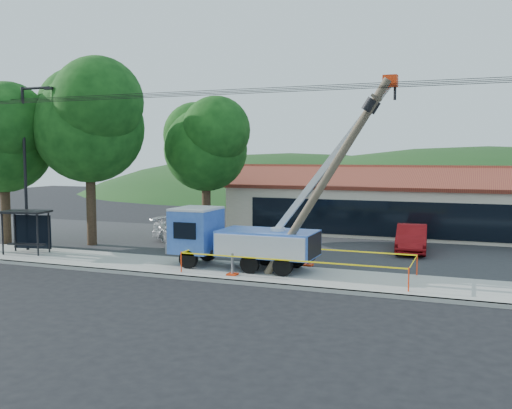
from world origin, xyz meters
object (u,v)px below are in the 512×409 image
object	(u,v)px
leaning_pole	(331,171)
car_silver	(179,246)
bus_shelter	(27,222)
car_red	(411,254)
car_white	(195,244)
utility_truck	(240,236)

from	to	relation	value
leaning_pole	car_silver	distance (m)	13.05
bus_shelter	car_red	size ratio (longest dim) A/B	0.58
leaning_pole	bus_shelter	size ratio (longest dim) A/B	3.21
bus_shelter	car_white	bearing A→B (deg)	36.60
leaning_pole	car_white	size ratio (longest dim) A/B	1.64
utility_truck	bus_shelter	xyz separation A→B (m)	(-12.05, -0.45, 0.19)
car_white	car_red	bearing A→B (deg)	-88.22
car_red	car_white	xyz separation A→B (m)	(-12.63, -1.13, 0.00)
car_silver	car_red	distance (m)	13.23
leaning_pole	car_red	size ratio (longest dim) A/B	1.85
utility_truck	bus_shelter	distance (m)	12.06
bus_shelter	car_silver	bearing A→B (deg)	32.85
bus_shelter	car_silver	xyz separation A→B (m)	(5.94, 5.71, -1.81)
car_red	car_white	bearing A→B (deg)	-179.36
leaning_pole	utility_truck	bearing A→B (deg)	169.93
utility_truck	bus_shelter	size ratio (longest dim) A/B	3.96
bus_shelter	car_white	xyz separation A→B (m)	(6.33, 6.94, -1.81)
bus_shelter	utility_truck	bearing A→B (deg)	-8.89
leaning_pole	car_white	bearing A→B (deg)	144.43
utility_truck	car_red	bearing A→B (deg)	47.78
utility_truck	leaning_pole	xyz separation A→B (m)	(4.47, -0.79, 3.06)
leaning_pole	car_red	bearing A→B (deg)	73.75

